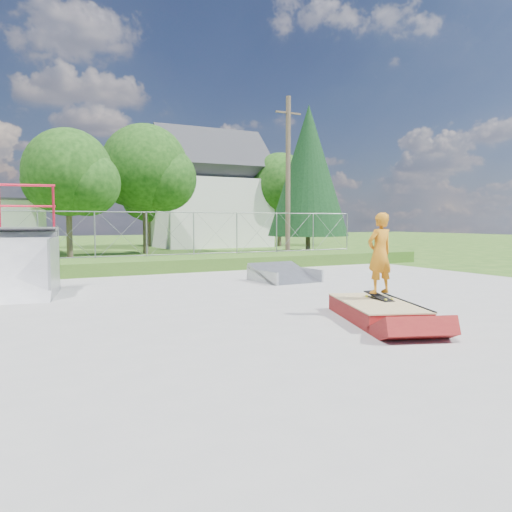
{
  "coord_description": "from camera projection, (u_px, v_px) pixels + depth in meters",
  "views": [
    {
      "loc": [
        -5.32,
        -9.23,
        1.92
      ],
      "look_at": [
        0.07,
        1.13,
        1.1
      ],
      "focal_mm": 35.0,
      "sensor_mm": 36.0,
      "label": 1
    }
  ],
  "objects": [
    {
      "name": "conifer_tree",
      "position": [
        308.0,
        171.0,
        30.97
      ],
      "size": [
        5.04,
        5.04,
        9.1
      ],
      "color": "brown",
      "rests_on": "ground"
    },
    {
      "name": "gable_house",
      "position": [
        209.0,
        196.0,
        37.64
      ],
      "size": [
        8.4,
        6.08,
        8.94
      ],
      "color": "silver",
      "rests_on": "ground"
    },
    {
      "name": "ground",
      "position": [
        277.0,
        310.0,
        10.75
      ],
      "size": [
        120.0,
        120.0,
        0.0
      ],
      "primitive_type": "plane",
      "color": "#285217",
      "rests_on": "ground"
    },
    {
      "name": "skateboard",
      "position": [
        379.0,
        297.0,
        9.95
      ],
      "size": [
        0.33,
        0.82,
        0.13
      ],
      "primitive_type": "cube",
      "rotation": [
        0.14,
        0.0,
        -0.14
      ],
      "color": "black",
      "rests_on": "grind_box"
    },
    {
      "name": "chain_link_fence",
      "position": [
        147.0,
        234.0,
        19.95
      ],
      "size": [
        20.0,
        0.06,
        1.8
      ],
      "primitive_type": null,
      "color": "gray",
      "rests_on": "grass_berm"
    },
    {
      "name": "grind_box",
      "position": [
        376.0,
        311.0,
        9.59
      ],
      "size": [
        1.96,
        2.73,
        0.37
      ],
      "rotation": [
        0.0,
        0.0,
        -0.35
      ],
      "color": "maroon",
      "rests_on": "concrete_pad"
    },
    {
      "name": "tree_left_near",
      "position": [
        74.0,
        176.0,
        25.43
      ],
      "size": [
        4.76,
        4.48,
        6.65
      ],
      "color": "brown",
      "rests_on": "ground"
    },
    {
      "name": "tree_center",
      "position": [
        150.0,
        171.0,
        29.23
      ],
      "size": [
        5.44,
        5.12,
        7.6
      ],
      "color": "brown",
      "rests_on": "ground"
    },
    {
      "name": "utility_pole",
      "position": [
        288.0,
        179.0,
        24.54
      ],
      "size": [
        0.24,
        0.24,
        8.0
      ],
      "primitive_type": "cylinder",
      "color": "brown",
      "rests_on": "ground"
    },
    {
      "name": "tree_right_far",
      "position": [
        284.0,
        187.0,
        38.08
      ],
      "size": [
        5.1,
        4.8,
        7.12
      ],
      "color": "brown",
      "rests_on": "ground"
    },
    {
      "name": "grass_berm",
      "position": [
        154.0,
        265.0,
        19.14
      ],
      "size": [
        24.0,
        3.0,
        0.5
      ],
      "primitive_type": "cube",
      "color": "#285217",
      "rests_on": "ground"
    },
    {
      "name": "concrete_pad",
      "position": [
        277.0,
        309.0,
        10.75
      ],
      "size": [
        20.0,
        16.0,
        0.04
      ],
      "primitive_type": "cube",
      "color": "#999996",
      "rests_on": "ground"
    },
    {
      "name": "skater",
      "position": [
        380.0,
        257.0,
        9.89
      ],
      "size": [
        0.6,
        0.4,
        1.6
      ],
      "primitive_type": "imported",
      "rotation": [
        0.0,
        0.0,
        3.18
      ],
      "color": "orange",
      "rests_on": "grind_box"
    },
    {
      "name": "flat_bank_ramp",
      "position": [
        285.0,
        274.0,
        15.68
      ],
      "size": [
        1.82,
        1.93,
        0.53
      ],
      "primitive_type": null,
      "rotation": [
        0.0,
        0.0,
        0.06
      ],
      "color": "#979A9E",
      "rests_on": "concrete_pad"
    },
    {
      "name": "tree_back_mid",
      "position": [
        153.0,
        198.0,
        37.55
      ],
      "size": [
        4.08,
        3.84,
        5.7
      ],
      "color": "brown",
      "rests_on": "ground"
    }
  ]
}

